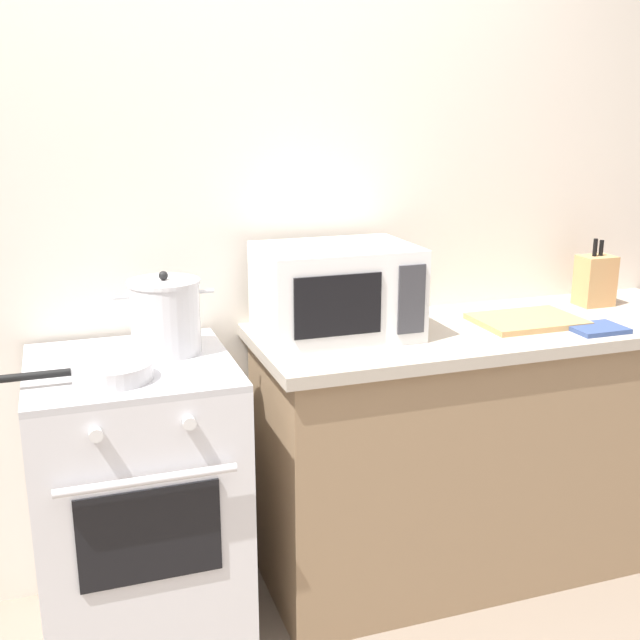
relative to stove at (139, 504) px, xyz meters
The scene contains 10 objects.
back_wall 1.09m from the stove, 29.72° to the left, with size 4.40×0.10×2.50m, color silver.
lower_cabinet_right 1.25m from the stove, ahead, with size 1.64×0.56×0.88m, color #8C7051.
countertop_right 1.33m from the stove, ahead, with size 1.70×0.60×0.04m, color #ADA393.
stove is the anchor object (origin of this frame).
stock_pot 0.59m from the stove, 32.38° to the left, with size 0.30×0.22×0.26m.
frying_pan 0.51m from the stove, 117.13° to the right, with size 0.42×0.22×0.05m.
microwave 0.92m from the stove, ahead, with size 0.50×0.37×0.30m.
cutting_board 1.44m from the stove, ahead, with size 0.36×0.26×0.02m, color tan.
knife_block 1.84m from the stove, ahead, with size 0.13×0.10×0.26m.
oven_mitt 1.61m from the stove, ahead, with size 0.18×0.14×0.02m, color #33477A.
Camera 1 is at (-0.52, -1.64, 1.66)m, focal length 43.61 mm.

